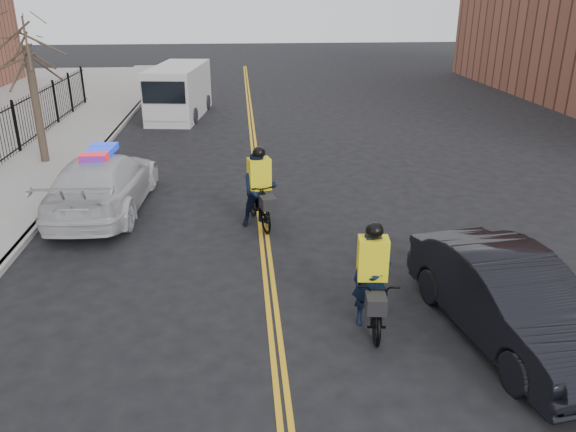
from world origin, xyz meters
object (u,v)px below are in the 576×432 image
(cargo_van, at_px, (178,92))
(cyclist_far, at_px, (260,195))
(dark_sedan, at_px, (510,299))
(police_cruiser, at_px, (103,183))
(cyclist_near, at_px, (371,290))

(cargo_van, bearing_deg, cyclist_far, -69.06)
(dark_sedan, xyz_separation_m, cargo_van, (-7.67, 20.01, 0.42))
(dark_sedan, relative_size, cargo_van, 0.79)
(police_cruiser, bearing_deg, cyclist_far, 163.53)
(police_cruiser, bearing_deg, cargo_van, -91.68)
(cyclist_near, relative_size, cyclist_far, 0.98)
(cyclist_near, height_order, cyclist_far, cyclist_far)
(cyclist_near, bearing_deg, dark_sedan, -9.48)
(dark_sedan, xyz_separation_m, cyclist_near, (-2.35, 0.67, -0.07))
(dark_sedan, bearing_deg, cyclist_far, 117.58)
(cargo_van, height_order, cyclist_far, cargo_van)
(police_cruiser, xyz_separation_m, cyclist_near, (6.24, -6.51, -0.11))
(cyclist_far, bearing_deg, dark_sedan, -67.11)
(cargo_van, distance_m, cyclist_far, 14.75)
(dark_sedan, distance_m, cyclist_near, 2.44)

